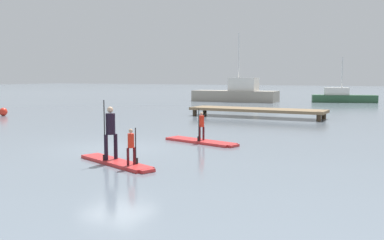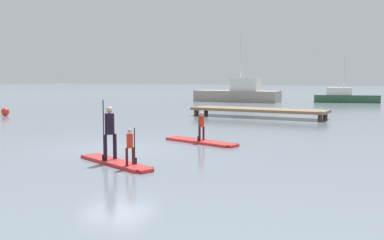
{
  "view_description": "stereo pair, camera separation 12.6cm",
  "coord_description": "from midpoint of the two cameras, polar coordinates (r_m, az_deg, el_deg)",
  "views": [
    {
      "loc": [
        9.81,
        -12.95,
        2.66
      ],
      "look_at": [
        1.89,
        2.42,
        0.94
      ],
      "focal_mm": 40.56,
      "sensor_mm": 36.0,
      "label": 1
    },
    {
      "loc": [
        9.92,
        -12.9,
        2.66
      ],
      "look_at": [
        1.89,
        2.42,
        0.94
      ],
      "focal_mm": 40.56,
      "sensor_mm": 36.0,
      "label": 2
    }
  ],
  "objects": [
    {
      "name": "floating_dock",
      "position": [
        28.89,
        8.37,
        1.32
      ],
      "size": [
        8.96,
        2.19,
        0.59
      ],
      "color": "#846B4C",
      "rests_on": "ground"
    },
    {
      "name": "paddler_adult",
      "position": [
        13.64,
        -10.95,
        -1.2
      ],
      "size": [
        0.38,
        0.49,
        1.86
      ],
      "color": "black",
      "rests_on": "paddleboard_far"
    },
    {
      "name": "paddleboard_near",
      "position": [
        17.59,
        1.04,
        -2.85
      ],
      "size": [
        3.45,
        1.56,
        0.1
      ],
      "color": "red",
      "rests_on": "ground"
    },
    {
      "name": "mooring_buoy_mid",
      "position": [
        32.46,
        -23.67,
        1.0
      ],
      "size": [
        0.55,
        0.55,
        0.55
      ],
      "primitive_type": "sphere",
      "color": "red",
      "rests_on": "ground"
    },
    {
      "name": "paddler_child_solo",
      "position": [
        17.49,
        1.04,
        -0.57
      ],
      "size": [
        0.25,
        0.4,
        1.29
      ],
      "color": "#4C1419",
      "rests_on": "paddleboard_near"
    },
    {
      "name": "fishing_boat_white_large",
      "position": [
        47.09,
        5.83,
        3.49
      ],
      "size": [
        9.23,
        3.28,
        7.31
      ],
      "color": "#9E9384",
      "rests_on": "ground"
    },
    {
      "name": "paddleboard_far",
      "position": [
        13.53,
        -10.15,
        -5.53
      ],
      "size": [
        3.31,
        1.72,
        0.1
      ],
      "color": "red",
      "rests_on": "ground"
    },
    {
      "name": "fishing_boat_green_midground",
      "position": [
        47.91,
        19.11,
        2.88
      ],
      "size": [
        6.59,
        3.18,
        4.7
      ],
      "color": "#2D5638",
      "rests_on": "ground"
    },
    {
      "name": "ground_plane",
      "position": [
        16.48,
        -10.01,
        -3.69
      ],
      "size": [
        240.0,
        240.0,
        0.0
      ],
      "primitive_type": "plane",
      "color": "slate"
    },
    {
      "name": "paddler_child_front",
      "position": [
        12.77,
        -8.26,
        -3.24
      ],
      "size": [
        0.24,
        0.36,
        1.08
      ],
      "color": "#4C1419",
      "rests_on": "paddleboard_far"
    }
  ]
}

